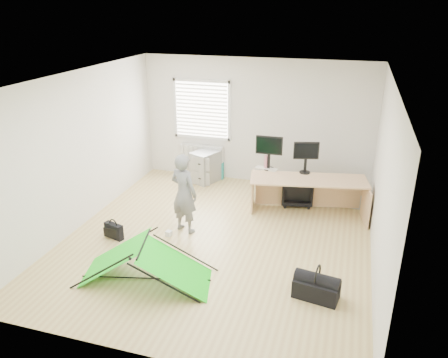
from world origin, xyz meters
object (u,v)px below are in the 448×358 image
(monitor_left, at_px, (269,157))
(person, at_px, (184,194))
(laptop_bag, at_px, (114,231))
(filing_cabinet, at_px, (206,167))
(thermos, at_px, (266,162))
(storage_crate, at_px, (354,198))
(monitor_right, at_px, (306,162))
(desk, at_px, (307,197))
(duffel_bag, at_px, (316,289))
(kite, at_px, (145,262))
(office_chair, at_px, (297,191))

(monitor_left, bearing_deg, person, -128.05)
(monitor_left, bearing_deg, laptop_bag, -137.10)
(filing_cabinet, height_order, person, person)
(thermos, height_order, person, person)
(person, relative_size, storage_crate, 2.67)
(monitor_right, relative_size, storage_crate, 0.89)
(desk, distance_m, thermos, 1.04)
(monitor_right, xyz_separation_m, person, (-1.86, -1.53, -0.24))
(desk, xyz_separation_m, monitor_right, (-0.11, 0.29, 0.59))
(person, height_order, duffel_bag, person)
(thermos, bearing_deg, desk, -19.17)
(laptop_bag, bearing_deg, storage_crate, 50.45)
(monitor_left, relative_size, kite, 0.27)
(office_chair, relative_size, laptop_bag, 1.71)
(thermos, bearing_deg, person, -125.42)
(storage_crate, bearing_deg, duffel_bag, -97.56)
(person, bearing_deg, duffel_bag, 170.48)
(desk, bearing_deg, person, -158.36)
(filing_cabinet, relative_size, person, 0.49)
(thermos, distance_m, kite, 3.32)
(desk, distance_m, storage_crate, 1.12)
(filing_cabinet, relative_size, kite, 0.36)
(monitor_left, xyz_separation_m, person, (-1.16, -1.53, -0.26))
(thermos, relative_size, kite, 0.14)
(storage_crate, bearing_deg, office_chair, -166.62)
(desk, height_order, office_chair, desk)
(thermos, xyz_separation_m, storage_crate, (1.72, 0.39, -0.71))
(desk, distance_m, monitor_left, 1.05)
(duffel_bag, bearing_deg, storage_crate, 91.82)
(duffel_bag, bearing_deg, office_chair, 112.45)
(office_chair, bearing_deg, filing_cabinet, -26.57)
(desk, height_order, thermos, thermos)
(laptop_bag, bearing_deg, kite, -24.35)
(monitor_left, distance_m, office_chair, 0.90)
(monitor_left, height_order, monitor_right, monitor_left)
(desk, relative_size, kite, 1.12)
(filing_cabinet, bearing_deg, thermos, -1.67)
(kite, height_order, duffel_bag, kite)
(person, bearing_deg, laptop_bag, 47.56)
(filing_cabinet, bearing_deg, office_chair, 8.35)
(duffel_bag, bearing_deg, laptop_bag, 178.68)
(filing_cabinet, xyz_separation_m, monitor_left, (1.55, -0.74, 0.63))
(monitor_left, xyz_separation_m, monitor_right, (0.70, 0.00, -0.02))
(monitor_right, bearing_deg, storage_crate, 7.68)
(storage_crate, relative_size, laptop_bag, 1.49)
(storage_crate, bearing_deg, monitor_right, -157.25)
(person, distance_m, kite, 1.59)
(thermos, relative_size, person, 0.19)
(monitor_right, relative_size, duffel_bag, 0.78)
(filing_cabinet, distance_m, monitor_right, 2.44)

